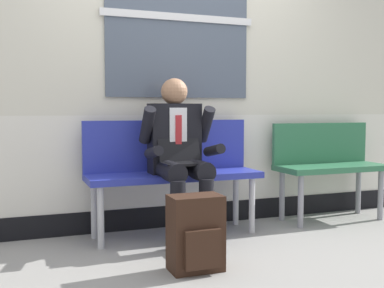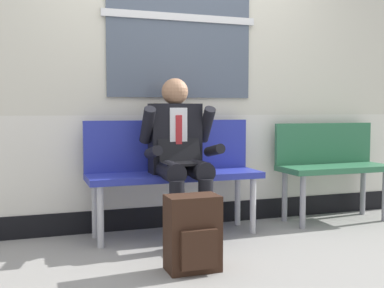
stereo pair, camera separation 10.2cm
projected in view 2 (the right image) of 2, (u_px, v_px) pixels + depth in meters
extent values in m
plane|color=gray|center=(202.00, 241.00, 3.64)|extent=(18.00, 18.00, 0.00)
cube|color=beige|center=(179.00, 16.00, 4.05)|extent=(5.18, 0.12, 1.70)
cube|color=silver|center=(179.00, 160.00, 4.14)|extent=(5.18, 0.12, 0.78)
cube|color=black|center=(180.00, 214.00, 4.17)|extent=(5.18, 0.14, 0.18)
cube|color=#4C5666|center=(181.00, 18.00, 3.98)|extent=(1.26, 0.02, 1.35)
cube|color=silver|center=(181.00, 17.00, 3.97)|extent=(1.34, 0.03, 0.06)
cube|color=#28339E|center=(175.00, 176.00, 3.77)|extent=(1.39, 0.42, 0.05)
cube|color=#28339E|center=(169.00, 145.00, 3.92)|extent=(1.39, 0.04, 0.42)
cylinder|color=#B7B7BC|center=(100.00, 217.00, 3.44)|extent=(0.05, 0.05, 0.46)
cylinder|color=#B7B7BC|center=(95.00, 209.00, 3.73)|extent=(0.05, 0.05, 0.46)
cylinder|color=#B7B7BC|center=(253.00, 206.00, 3.84)|extent=(0.05, 0.05, 0.46)
cylinder|color=#B7B7BC|center=(238.00, 199.00, 4.13)|extent=(0.05, 0.05, 0.46)
cube|color=#2D6B47|center=(335.00, 168.00, 4.26)|extent=(1.02, 0.42, 0.05)
cube|color=#2D6B47|center=(324.00, 143.00, 4.41)|extent=(1.02, 0.04, 0.38)
cylinder|color=gray|center=(303.00, 202.00, 4.00)|extent=(0.05, 0.05, 0.46)
cylinder|color=gray|center=(285.00, 196.00, 4.28)|extent=(0.05, 0.05, 0.46)
cylinder|color=gray|center=(363.00, 191.00, 4.56)|extent=(0.05, 0.05, 0.46)
cylinder|color=black|center=(169.00, 171.00, 3.53)|extent=(0.15, 0.40, 0.15)
cylinder|color=black|center=(177.00, 216.00, 3.37)|extent=(0.11, 0.11, 0.51)
cube|color=black|center=(179.00, 248.00, 3.33)|extent=(0.10, 0.26, 0.07)
cylinder|color=black|center=(197.00, 170.00, 3.60)|extent=(0.15, 0.40, 0.15)
cylinder|color=black|center=(206.00, 213.00, 3.44)|extent=(0.11, 0.11, 0.51)
cube|color=black|center=(209.00, 245.00, 3.40)|extent=(0.10, 0.26, 0.07)
cube|color=black|center=(175.00, 138.00, 3.74)|extent=(0.40, 0.18, 0.55)
cube|color=silver|center=(179.00, 133.00, 3.65)|extent=(0.14, 0.01, 0.39)
cube|color=#B22328|center=(179.00, 137.00, 3.65)|extent=(0.05, 0.01, 0.33)
sphere|color=#9E7051|center=(175.00, 92.00, 3.72)|extent=(0.21, 0.21, 0.21)
cylinder|color=black|center=(148.00, 125.00, 3.59)|extent=(0.09, 0.25, 0.30)
cylinder|color=black|center=(153.00, 152.00, 3.45)|extent=(0.08, 0.27, 0.12)
cylinder|color=black|center=(206.00, 124.00, 3.75)|extent=(0.09, 0.25, 0.30)
cylinder|color=black|center=(214.00, 150.00, 3.60)|extent=(0.08, 0.27, 0.12)
cube|color=black|center=(184.00, 164.00, 3.53)|extent=(0.33, 0.22, 0.02)
cube|color=black|center=(179.00, 148.00, 3.65)|extent=(0.33, 0.08, 0.21)
cube|color=#331E14|center=(192.00, 233.00, 2.96)|extent=(0.33, 0.21, 0.48)
cube|color=#331E14|center=(199.00, 250.00, 2.85)|extent=(0.23, 0.04, 0.24)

